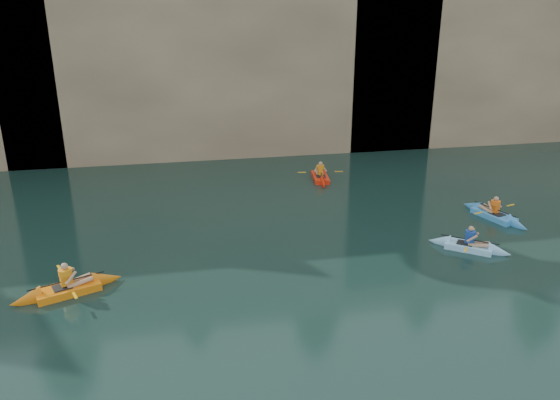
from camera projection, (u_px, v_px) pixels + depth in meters
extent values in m
cube|color=tan|center=(186.00, 40.00, 36.63)|extent=(70.00, 16.00, 12.00)
cube|color=tan|center=(228.00, 54.00, 30.28)|extent=(24.00, 2.40, 11.40)
cube|color=tan|center=(546.00, 61.00, 34.16)|extent=(26.00, 2.40, 9.84)
cube|color=black|center=(123.00, 134.00, 30.01)|extent=(3.50, 1.00, 3.20)
cube|color=black|center=(365.00, 113.00, 32.31)|extent=(5.00, 1.00, 4.50)
cube|color=orange|center=(68.00, 289.00, 16.86)|extent=(2.70, 1.70, 0.28)
cone|color=orange|center=(107.00, 279.00, 17.48)|extent=(1.13, 1.06, 0.77)
cone|color=orange|center=(25.00, 300.00, 16.25)|extent=(1.13, 1.06, 0.77)
cube|color=black|center=(62.00, 287.00, 16.75)|extent=(0.69, 0.65, 0.04)
cube|color=orange|center=(66.00, 277.00, 16.72)|extent=(0.41, 0.34, 0.52)
sphere|color=tan|center=(64.00, 266.00, 16.59)|extent=(0.22, 0.22, 0.22)
cylinder|color=black|center=(67.00, 281.00, 16.77)|extent=(2.14, 0.88, 0.04)
cube|color=gold|center=(59.00, 268.00, 17.59)|extent=(0.23, 0.42, 0.02)
cube|color=gold|center=(75.00, 296.00, 15.94)|extent=(0.23, 0.42, 0.02)
cube|color=#98D4FF|center=(469.00, 246.00, 19.83)|extent=(2.22, 1.93, 0.25)
cone|color=#98D4FF|center=(500.00, 252.00, 19.39)|extent=(1.05, 1.03, 0.69)
cone|color=#98D4FF|center=(439.00, 241.00, 20.26)|extent=(1.05, 1.03, 0.69)
cube|color=black|center=(465.00, 243.00, 19.85)|extent=(0.70, 0.68, 0.04)
cube|color=#1A3D94|center=(470.00, 237.00, 19.70)|extent=(0.37, 0.35, 0.46)
sphere|color=tan|center=(471.00, 229.00, 19.58)|extent=(0.19, 0.19, 0.19)
cylinder|color=black|center=(470.00, 240.00, 19.73)|extent=(1.66, 1.26, 0.04)
cube|color=gold|center=(473.00, 230.00, 20.51)|extent=(0.32, 0.38, 0.02)
cube|color=gold|center=(466.00, 249.00, 18.95)|extent=(0.32, 0.38, 0.02)
cube|color=red|center=(320.00, 177.00, 27.58)|extent=(1.02, 2.51, 0.26)
cone|color=red|center=(317.00, 170.00, 28.65)|extent=(0.80, 0.94, 0.70)
cone|color=red|center=(324.00, 184.00, 26.50)|extent=(0.80, 0.94, 0.70)
cube|color=black|center=(321.00, 176.00, 27.40)|extent=(0.50, 0.60, 0.04)
cube|color=orange|center=(320.00, 170.00, 27.45)|extent=(0.24, 0.34, 0.47)
sphere|color=tan|center=(321.00, 164.00, 27.33)|extent=(0.20, 0.20, 0.20)
cylinder|color=black|center=(320.00, 172.00, 27.49)|extent=(0.29, 2.07, 0.04)
cube|color=gold|center=(302.00, 172.00, 27.42)|extent=(0.43, 0.13, 0.02)
cube|color=gold|center=(339.00, 172.00, 27.55)|extent=(0.43, 0.13, 0.02)
cube|color=#4095DA|center=(494.00, 215.00, 22.69)|extent=(1.47, 2.67, 0.26)
cone|color=#4095DA|center=(472.00, 206.00, 23.69)|extent=(0.95, 1.08, 0.72)
cone|color=#4095DA|center=(518.00, 225.00, 21.69)|extent=(0.95, 1.08, 0.72)
cube|color=black|center=(497.00, 214.00, 22.53)|extent=(0.59, 0.66, 0.04)
cube|color=orange|center=(495.00, 207.00, 22.56)|extent=(0.30, 0.37, 0.48)
sphere|color=tan|center=(496.00, 199.00, 22.44)|extent=(0.20, 0.20, 0.20)
cylinder|color=black|center=(495.00, 209.00, 22.60)|extent=(0.66, 2.03, 0.04)
cube|color=gold|center=(478.00, 213.00, 22.17)|extent=(0.42, 0.20, 0.02)
cube|color=gold|center=(511.00, 205.00, 23.03)|extent=(0.42, 0.20, 0.02)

